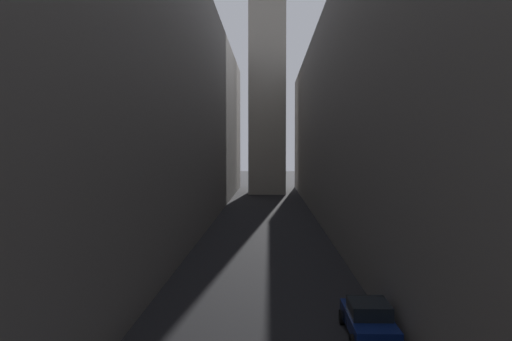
% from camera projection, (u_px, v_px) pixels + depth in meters
% --- Properties ---
extents(ground_plane, '(264.00, 264.00, 0.00)m').
position_uv_depth(ground_plane, '(265.00, 233.00, 45.88)').
color(ground_plane, black).
extents(building_block_left, '(10.82, 108.00, 23.23)m').
position_uv_depth(building_block_left, '(151.00, 107.00, 47.68)').
color(building_block_left, slate).
rests_on(building_block_left, ground).
extents(building_block_right, '(13.11, 108.00, 21.05)m').
position_uv_depth(building_block_right, '(394.00, 118.00, 47.11)').
color(building_block_right, slate).
rests_on(building_block_right, ground).
extents(parked_car_right_far, '(1.91, 4.35, 1.48)m').
position_uv_depth(parked_car_right_far, '(369.00, 319.00, 20.25)').
color(parked_car_right_far, navy).
rests_on(parked_car_right_far, ground).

